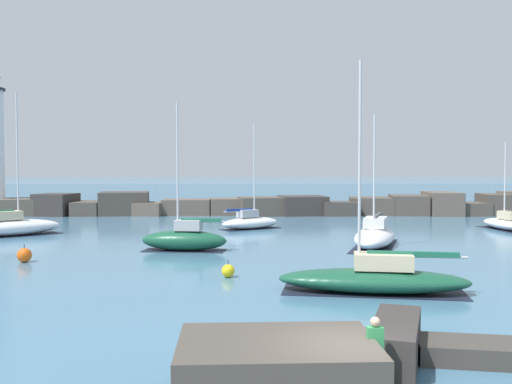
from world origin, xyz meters
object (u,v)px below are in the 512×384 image
mooring_buoy_orange_near (228,271)px  sailboat_moored_6 (185,239)px  sailboat_moored_0 (250,222)px  sailboat_moored_5 (508,223)px  sailboat_moored_1 (10,226)px  mooring_buoy_far_side (24,255)px  sailboat_moored_2 (374,278)px  sailboat_moored_3 (375,236)px  person_on_rocks (375,350)px

mooring_buoy_orange_near → sailboat_moored_6: bearing=108.5°
sailboat_moored_0 → sailboat_moored_5: size_ratio=1.22×
sailboat_moored_1 → mooring_buoy_far_side: size_ratio=10.97×
sailboat_moored_2 → sailboat_moored_6: sailboat_moored_2 is taller
sailboat_moored_0 → mooring_buoy_far_side: 20.52m
sailboat_moored_2 → sailboat_moored_3: sailboat_moored_2 is taller
mooring_buoy_orange_near → person_on_rocks: person_on_rocks is taller
sailboat_moored_5 → sailboat_moored_2: bearing=-125.4°
sailboat_moored_1 → mooring_buoy_orange_near: (16.62, -16.49, -0.41)m
mooring_buoy_orange_near → sailboat_moored_3: bearing=48.0°
sailboat_moored_2 → mooring_buoy_far_side: bearing=155.3°
sailboat_moored_1 → sailboat_moored_2: (22.66, -19.87, -0.12)m
sailboat_moored_2 → mooring_buoy_orange_near: bearing=150.8°
sailboat_moored_3 → sailboat_moored_5: bearing=35.2°
sailboat_moored_1 → person_on_rocks: sailboat_moored_1 is taller
sailboat_moored_2 → mooring_buoy_far_side: (-17.09, 7.87, -0.20)m
sailboat_moored_3 → sailboat_moored_6: 12.24m
sailboat_moored_0 → sailboat_moored_1: sailboat_moored_1 is taller
sailboat_moored_0 → person_on_rocks: sailboat_moored_0 is taller
sailboat_moored_2 → sailboat_moored_6: (-8.91, 11.94, 0.15)m
sailboat_moored_1 → sailboat_moored_2: sailboat_moored_1 is taller
sailboat_moored_2 → sailboat_moored_1: bearing=138.8°
person_on_rocks → mooring_buoy_far_side: bearing=129.0°
sailboat_moored_2 → mooring_buoy_orange_near: size_ratio=11.65×
sailboat_moored_1 → sailboat_moored_6: (13.75, -7.93, 0.02)m
sailboat_moored_2 → person_on_rocks: bearing=-103.1°
sailboat_moored_2 → mooring_buoy_orange_near: 6.92m
sailboat_moored_0 → mooring_buoy_far_side: sailboat_moored_0 is taller
sailboat_moored_0 → sailboat_moored_5: 21.08m
sailboat_moored_5 → person_on_rocks: (-18.71, -33.19, 0.42)m
sailboat_moored_5 → sailboat_moored_6: bearing=-156.5°
sailboat_moored_2 → mooring_buoy_orange_near: sailboat_moored_2 is taller
sailboat_moored_1 → sailboat_moored_2: bearing=-41.2°
mooring_buoy_far_side → person_on_rocks: person_on_rocks is taller
sailboat_moored_6 → mooring_buoy_far_side: (-8.19, -4.07, -0.35)m
sailboat_moored_6 → mooring_buoy_far_side: sailboat_moored_6 is taller
mooring_buoy_orange_near → mooring_buoy_far_side: bearing=157.9°
sailboat_moored_6 → mooring_buoy_far_side: 9.15m
person_on_rocks → mooring_buoy_orange_near: bearing=104.9°
sailboat_moored_2 → mooring_buoy_far_side: size_ratio=9.70×
sailboat_moored_1 → person_on_rocks: bearing=-56.1°
sailboat_moored_2 → person_on_rocks: 10.56m
sailboat_moored_0 → sailboat_moored_6: (-4.18, -12.30, 0.12)m
mooring_buoy_orange_near → mooring_buoy_far_side: (-11.06, 4.49, 0.08)m
sailboat_moored_6 → mooring_buoy_orange_near: bearing=-71.5°
sailboat_moored_3 → sailboat_moored_1: bearing=166.5°
sailboat_moored_2 → sailboat_moored_3: 14.04m
sailboat_moored_6 → person_on_rocks: bearing=-73.7°
mooring_buoy_orange_near → mooring_buoy_far_side: size_ratio=0.83×
mooring_buoy_orange_near → person_on_rocks: 14.14m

